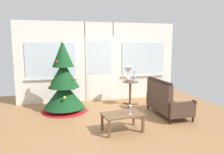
# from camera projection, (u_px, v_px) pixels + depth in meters

# --- Properties ---
(ground_plane) EXTENTS (6.76, 6.76, 0.00)m
(ground_plane) POSITION_uv_depth(u_px,v_px,m) (115.00, 121.00, 5.17)
(ground_plane) COLOR #996B42
(back_wall_with_door) EXTENTS (5.20, 0.14, 2.55)m
(back_wall_with_door) POSITION_uv_depth(u_px,v_px,m) (99.00, 62.00, 6.97)
(back_wall_with_door) COLOR white
(back_wall_with_door) RESTS_ON ground
(christmas_tree) EXTENTS (1.28, 1.28, 2.01)m
(christmas_tree) POSITION_uv_depth(u_px,v_px,m) (64.00, 85.00, 5.85)
(christmas_tree) COLOR #4C331E
(christmas_tree) RESTS_ON ground
(settee_sofa) EXTENTS (0.75, 1.37, 0.96)m
(settee_sofa) POSITION_uv_depth(u_px,v_px,m) (165.00, 101.00, 5.54)
(settee_sofa) COLOR black
(settee_sofa) RESTS_ON ground
(side_table) EXTENTS (0.50, 0.48, 0.74)m
(side_table) POSITION_uv_depth(u_px,v_px,m) (130.00, 88.00, 6.46)
(side_table) COLOR brown
(side_table) RESTS_ON ground
(table_lamp) EXTENTS (0.28, 0.28, 0.44)m
(table_lamp) POSITION_uv_depth(u_px,v_px,m) (128.00, 72.00, 6.41)
(table_lamp) COLOR silver
(table_lamp) RESTS_ON side_table
(flower_vase) EXTENTS (0.11, 0.10, 0.35)m
(flower_vase) POSITION_uv_depth(u_px,v_px,m) (134.00, 78.00, 6.38)
(flower_vase) COLOR #99ADBC
(flower_vase) RESTS_ON side_table
(coffee_table) EXTENTS (0.90, 0.61, 0.39)m
(coffee_table) POSITION_uv_depth(u_px,v_px,m) (122.00, 116.00, 4.53)
(coffee_table) COLOR brown
(coffee_table) RESTS_ON ground
(wine_glass) EXTENTS (0.08, 0.08, 0.20)m
(wine_glass) POSITION_uv_depth(u_px,v_px,m) (130.00, 108.00, 4.44)
(wine_glass) COLOR silver
(wine_glass) RESTS_ON coffee_table
(gift_box) EXTENTS (0.19, 0.17, 0.19)m
(gift_box) POSITION_uv_depth(u_px,v_px,m) (81.00, 108.00, 5.89)
(gift_box) COLOR #266633
(gift_box) RESTS_ON ground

